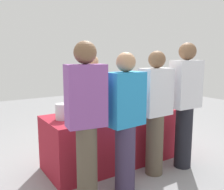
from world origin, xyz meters
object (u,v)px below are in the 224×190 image
wine_glass_2 (91,111)px  wine_bottle_3 (130,101)px  guest_3 (185,102)px  wine_glass_0 (80,113)px  wine_bottle_2 (122,102)px  menu_board (113,115)px  ice_bucket (63,112)px  server_pouring (92,98)px  guest_1 (125,119)px  wine_glass_4 (143,102)px  wine_bottle_4 (136,101)px  wine_bottle_1 (107,102)px  wine_glass_1 (88,113)px  guest_0 (86,118)px  wine_bottle_5 (141,100)px  guest_2 (155,110)px  wine_bottle_0 (95,104)px  wine_glass_3 (141,104)px

wine_glass_2 → wine_bottle_3: bearing=15.1°
guest_3 → wine_glass_0: bearing=159.9°
wine_bottle_2 → menu_board: bearing=63.6°
ice_bucket → server_pouring: 0.95m
ice_bucket → guest_1: (0.43, -0.75, 0.00)m
wine_bottle_2 → guest_1: guest_1 is taller
wine_glass_4 → ice_bucket: size_ratio=0.75×
wine_glass_2 → wine_bottle_4: bearing=11.2°
guest_3 → wine_bottle_1: bearing=131.6°
wine_bottle_3 → wine_glass_1: size_ratio=2.28×
wine_glass_4 → menu_board: 1.23m
server_pouring → guest_1: bearing=68.6°
wine_glass_2 → server_pouring: (0.41, 0.72, 0.01)m
wine_glass_2 → server_pouring: size_ratio=0.09×
wine_bottle_4 → server_pouring: bearing=129.5°
server_pouring → guest_3: (0.72, -1.27, 0.07)m
wine_glass_4 → guest_0: (-1.24, -0.60, 0.06)m
wine_glass_1 → server_pouring: server_pouring is taller
wine_bottle_4 → server_pouring: server_pouring is taller
wine_bottle_5 → wine_glass_1: size_ratio=2.29×
wine_glass_4 → guest_2: bearing=-113.5°
wine_glass_0 → wine_glass_2: 0.18m
wine_bottle_2 → wine_glass_1: wine_bottle_2 is taller
wine_glass_0 → server_pouring: 0.95m
server_pouring → wine_bottle_1: bearing=84.1°
menu_board → guest_1: bearing=-126.2°
wine_glass_0 → ice_bucket: 0.22m
wine_bottle_1 → ice_bucket: (-0.76, -0.16, -0.01)m
wine_glass_0 → guest_0: guest_0 is taller
guest_2 → guest_3: size_ratio=0.94×
wine_glass_4 → guest_1: 1.01m
wine_glass_4 → wine_glass_2: bearing=-178.6°
wine_bottle_2 → guest_2: guest_2 is taller
wine_bottle_0 → wine_glass_2: bearing=-126.3°
wine_bottle_4 → guest_3: guest_3 is taller
wine_bottle_1 → guest_1: size_ratio=0.20×
wine_bottle_2 → guest_0: bearing=-141.9°
guest_1 → guest_2: bearing=8.5°
wine_bottle_5 → guest_1: bearing=-137.5°
wine_glass_4 → guest_1: bearing=-140.9°
ice_bucket → guest_1: guest_1 is taller
wine_glass_3 → wine_bottle_2: bearing=117.3°
wine_glass_4 → ice_bucket: (-1.21, 0.11, -0.01)m
wine_glass_3 → guest_2: 0.42m
wine_glass_2 → guest_3: guest_3 is taller
wine_bottle_3 → ice_bucket: size_ratio=1.51×
wine_bottle_5 → wine_glass_2: size_ratio=2.28×
wine_glass_3 → menu_board: bearing=74.6°
wine_bottle_4 → wine_glass_0: bearing=-169.5°
wine_bottle_3 → guest_3: size_ratio=0.18×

